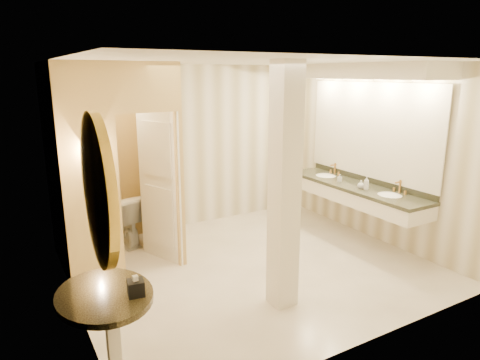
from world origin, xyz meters
The scene contains 16 objects.
floor centered at (0.00, 0.00, 0.00)m, with size 4.50×4.50×0.00m, color white.
ceiling centered at (0.00, 0.00, 2.70)m, with size 4.50×4.50×0.00m, color silver.
wall_back centered at (0.00, 2.00, 1.35)m, with size 4.50×0.02×2.70m, color #EEE3CF.
wall_front centered at (0.00, -2.00, 1.35)m, with size 4.50×0.02×2.70m, color #EEE3CF.
wall_left centered at (-2.25, 0.00, 1.35)m, with size 0.02×4.00×2.70m, color #EEE3CF.
wall_right centered at (2.25, 0.00, 1.35)m, with size 0.02×4.00×2.70m, color #EEE3CF.
toilet_closet centered at (-1.12, 0.97, 1.39)m, with size 1.50×1.55×2.70m.
wall_sconce centered at (-1.93, 0.43, 1.73)m, with size 0.14×0.14×0.42m.
vanity centered at (1.98, 0.12, 1.63)m, with size 0.75×2.73×2.09m.
console_shelf centered at (-2.21, -1.38, 1.34)m, with size 0.93×0.93×1.91m.
pillar centered at (-0.20, -0.97, 1.35)m, with size 0.26×0.26×2.70m, color white.
tissue_box centered at (-2.02, -1.54, 0.94)m, with size 0.12×0.12×0.12m, color black.
toilet centered at (-1.29, 1.67, 0.39)m, with size 0.44×0.77×0.79m, color white.
soap_bottle_a centered at (1.87, 0.38, 0.93)m, with size 0.05×0.05×0.12m, color beige.
soap_bottle_b centered at (1.84, -0.11, 0.94)m, with size 0.10×0.10×0.13m, color silver.
soap_bottle_c centered at (1.86, -0.19, 0.98)m, with size 0.08×0.08×0.21m, color #C6B28C.
Camera 1 is at (-2.83, -4.57, 2.56)m, focal length 32.00 mm.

